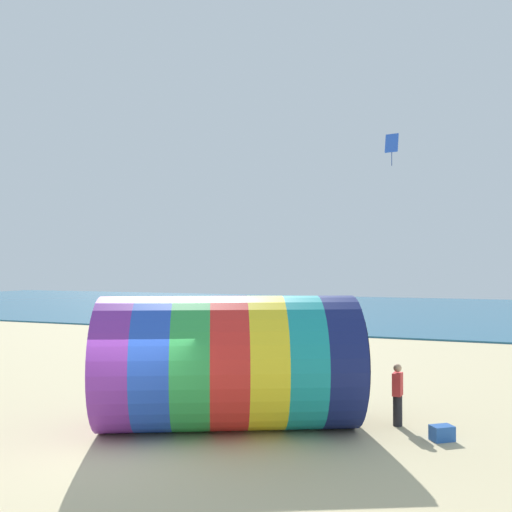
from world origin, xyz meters
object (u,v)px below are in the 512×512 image
Objects in this scene: giant_inflatable_tube at (229,362)px; kite_blue_diamond at (392,144)px; cooler_box at (442,433)px; kite_handler at (398,394)px.

kite_blue_diamond is at bearing 78.92° from giant_inflatable_tube.
kite_blue_diamond reaches higher than giant_inflatable_tube.
cooler_box is (2.67, -11.83, -9.50)m from kite_blue_diamond.
giant_inflatable_tube is 5.44m from cooler_box.
kite_handler is 1.59m from cooler_box.
giant_inflatable_tube reaches higher than cooler_box.
giant_inflatable_tube is 4.99× the size of kite_blue_diamond.
giant_inflatable_tube reaches higher than kite_handler.
cooler_box is (5.15, 0.87, -1.52)m from giant_inflatable_tube.
kite_handler is at bearing 141.52° from cooler_box.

